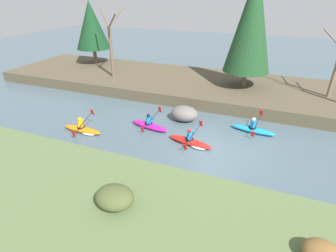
# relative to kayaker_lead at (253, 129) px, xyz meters

# --- Properties ---
(ground_plane) EXTENTS (90.00, 90.00, 0.00)m
(ground_plane) POSITION_rel_kayaker_lead_xyz_m (-1.66, -2.87, -0.22)
(ground_plane) COLOR #4C606B
(riverbank_near) EXTENTS (44.00, 6.53, 0.83)m
(riverbank_near) POSITION_rel_kayaker_lead_xyz_m (-1.66, -9.53, 0.19)
(riverbank_near) COLOR #5B7042
(riverbank_near) RESTS_ON ground
(riverbank_far) EXTENTS (44.00, 8.64, 0.89)m
(riverbank_far) POSITION_rel_kayaker_lead_xyz_m (-1.66, 6.21, 0.23)
(riverbank_far) COLOR brown
(riverbank_far) RESTS_ON ground
(conifer_tree_far_left) EXTENTS (3.43, 3.43, 6.19)m
(conifer_tree_far_left) POSITION_rel_kayaker_lead_xyz_m (-17.20, 8.02, 4.55)
(conifer_tree_far_left) COLOR brown
(conifer_tree_far_left) RESTS_ON riverbank_far
(conifer_tree_left) EXTENTS (3.59, 3.59, 8.67)m
(conifer_tree_left) POSITION_rel_kayaker_lead_xyz_m (-1.48, 6.07, 5.65)
(conifer_tree_left) COLOR brown
(conifer_tree_left) RESTS_ON riverbank_far
(bare_tree_upstream) EXTENTS (3.23, 3.19, 5.83)m
(bare_tree_upstream) POSITION_rel_kayaker_lead_xyz_m (-12.85, 4.65, 3.42)
(bare_tree_upstream) COLOR brown
(bare_tree_upstream) RESTS_ON riverbank_far
(shrub_clump_nearest) EXTENTS (1.46, 1.22, 0.79)m
(shrub_clump_nearest) POSITION_rel_kayaker_lead_xyz_m (-4.17, -9.29, 1.01)
(shrub_clump_nearest) COLOR #4C562D
(shrub_clump_nearest) RESTS_ON riverbank_near
(kayaker_lead) EXTENTS (2.80, 2.07, 1.20)m
(kayaker_lead) POSITION_rel_kayaker_lead_xyz_m (0.00, 0.00, 0.00)
(kayaker_lead) COLOR #1993D6
(kayaker_lead) RESTS_ON ground
(kayaker_middle) EXTENTS (2.79, 2.06, 1.20)m
(kayaker_middle) POSITION_rel_kayaker_lead_xyz_m (-3.14, -2.85, -0.02)
(kayaker_middle) COLOR red
(kayaker_middle) RESTS_ON ground
(kayaker_trailing) EXTENTS (2.79, 2.06, 1.20)m
(kayaker_trailing) POSITION_rel_kayaker_lead_xyz_m (-6.25, -1.87, 0.00)
(kayaker_trailing) COLOR #C61999
(kayaker_trailing) RESTS_ON ground
(kayaker_far_back) EXTENTS (2.78, 2.06, 1.20)m
(kayaker_far_back) POSITION_rel_kayaker_lead_xyz_m (-9.86, -3.87, -0.02)
(kayaker_far_back) COLOR orange
(kayaker_far_back) RESTS_ON ground
(boulder_midstream) EXTENTS (1.82, 1.43, 1.03)m
(boulder_midstream) POSITION_rel_kayaker_lead_xyz_m (-4.54, 0.03, 0.29)
(boulder_midstream) COLOR slate
(boulder_midstream) RESTS_ON ground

